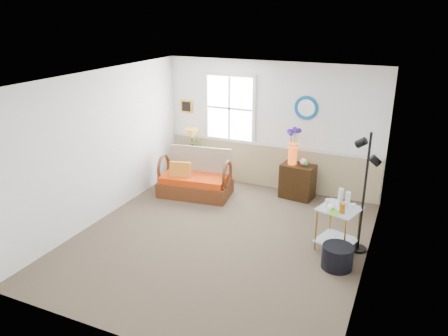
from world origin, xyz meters
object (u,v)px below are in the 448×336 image
at_px(lamp_stand, 192,166).
at_px(side_table, 337,229).
at_px(ottoman, 337,257).
at_px(cabinet, 298,181).
at_px(floor_lamp, 364,194).
at_px(loveseat, 195,174).

relative_size(lamp_stand, side_table, 0.84).
relative_size(lamp_stand, ottoman, 1.31).
bearing_deg(lamp_stand, ottoman, -32.49).
bearing_deg(cabinet, floor_lamp, -41.19).
distance_m(side_table, ottoman, 0.55).
distance_m(lamp_stand, ottoman, 4.26).
relative_size(loveseat, cabinet, 2.05).
bearing_deg(side_table, lamp_stand, 152.99).
distance_m(lamp_stand, cabinet, 2.40).
bearing_deg(side_table, loveseat, 161.59).
distance_m(lamp_stand, floor_lamp, 4.20).
xyz_separation_m(side_table, floor_lamp, (0.32, 0.13, 0.59)).
bearing_deg(lamp_stand, floor_lamp, -23.47).
relative_size(loveseat, ottoman, 3.10).
relative_size(loveseat, side_table, 1.98).
bearing_deg(loveseat, floor_lamp, -22.31).
bearing_deg(ottoman, lamp_stand, 147.51).
distance_m(cabinet, ottoman, 2.53).
bearing_deg(floor_lamp, loveseat, -179.52).
xyz_separation_m(cabinet, side_table, (1.09, -1.71, 0.01)).
bearing_deg(side_table, ottoman, -77.90).
bearing_deg(floor_lamp, side_table, -143.30).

